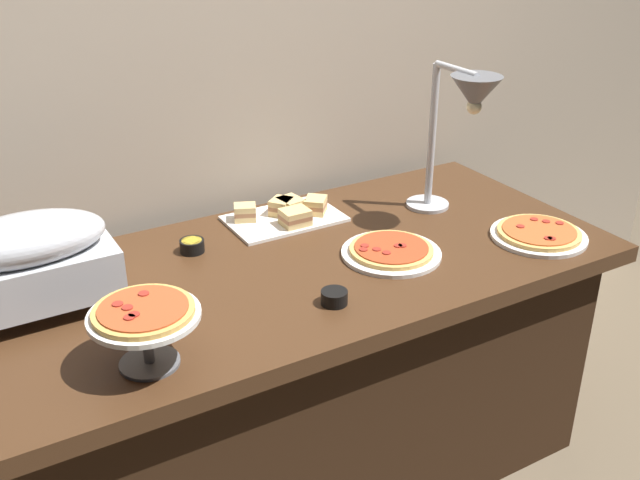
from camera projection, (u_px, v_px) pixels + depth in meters
ground_plane at (291, 472)px, 2.40m from camera, size 8.00×8.00×0.00m
back_wall at (207, 72)px, 2.26m from camera, size 4.40×0.04×2.40m
buffet_table at (289, 374)px, 2.23m from camera, size 1.90×0.84×0.76m
chafing_dish at (29, 259)px, 1.78m from camera, size 0.40×0.22×0.26m
heat_lamp at (466, 107)px, 2.16m from camera, size 0.15×0.33×0.48m
pizza_plate_front at (391, 251)px, 2.11m from camera, size 0.29×0.29×0.03m
pizza_plate_center at (539, 234)px, 2.21m from camera, size 0.29×0.29×0.03m
pizza_plate_raised_stand at (144, 319)px, 1.59m from camera, size 0.24×0.24×0.15m
sandwich_platter at (286, 213)px, 2.33m from camera, size 0.36×0.23×0.06m
sauce_cup_near at (192, 245)px, 2.13m from camera, size 0.07×0.07×0.04m
sauce_cup_far at (334, 297)px, 1.87m from camera, size 0.07×0.07×0.04m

